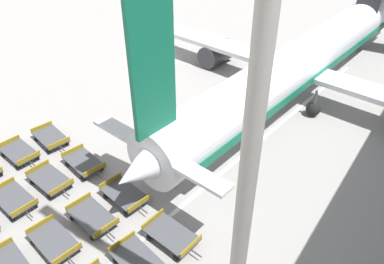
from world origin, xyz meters
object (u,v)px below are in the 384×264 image
at_px(baggage_dolly_row_mid_b_col_d, 138,261).
at_px(baggage_dolly_row_far_col_d, 171,235).
at_px(baggage_dolly_row_far_col_c, 125,195).
at_px(airplane, 306,59).
at_px(baggage_dolly_row_far_col_b, 84,162).
at_px(baggage_dolly_row_mid_a_col_b, 14,199).
at_px(baggage_dolly_row_mid_b_col_b, 50,180).
at_px(baggage_dolly_row_mid_b_col_a, 19,152).
at_px(baggage_dolly_row_far_col_a, 51,137).
at_px(baggage_dolly_row_mid_a_col_c, 54,241).
at_px(baggage_dolly_row_mid_b_col_c, 93,217).

relative_size(baggage_dolly_row_mid_b_col_d, baggage_dolly_row_far_col_d, 1.01).
xyz_separation_m(baggage_dolly_row_mid_b_col_d, baggage_dolly_row_far_col_c, (-4.11, 3.16, 0.00)).
height_order(airplane, baggage_dolly_row_far_col_d, airplane).
xyz_separation_m(baggage_dolly_row_far_col_b, baggage_dolly_row_far_col_c, (4.63, -0.61, 0.00)).
distance_m(baggage_dolly_row_mid_a_col_b, baggage_dolly_row_mid_b_col_d, 9.59).
distance_m(baggage_dolly_row_mid_b_col_b, baggage_dolly_row_far_col_b, 2.58).
distance_m(baggage_dolly_row_mid_b_col_a, baggage_dolly_row_far_col_d, 13.86).
height_order(airplane, baggage_dolly_row_far_col_a, airplane).
bearing_deg(baggage_dolly_row_mid_b_col_b, baggage_dolly_row_far_col_c, 20.98).
bearing_deg(baggage_dolly_row_far_col_c, baggage_dolly_row_mid_a_col_c, -96.92).
distance_m(baggage_dolly_row_mid_b_col_b, baggage_dolly_row_mid_b_col_c, 4.85).
bearing_deg(baggage_dolly_row_mid_a_col_c, baggage_dolly_row_mid_b_col_d, 21.13).
height_order(baggage_dolly_row_mid_b_col_a, baggage_dolly_row_far_col_b, same).
bearing_deg(baggage_dolly_row_mid_a_col_b, baggage_dolly_row_mid_b_col_b, 82.14).
distance_m(airplane, baggage_dolly_row_mid_a_col_b, 26.75).
bearing_deg(baggage_dolly_row_far_col_b, baggage_dolly_row_mid_b_col_b, -99.47).
relative_size(baggage_dolly_row_mid_a_col_c, baggage_dolly_row_far_col_c, 1.00).
bearing_deg(baggage_dolly_row_mid_b_col_d, baggage_dolly_row_far_col_b, 156.63).
relative_size(baggage_dolly_row_mid_a_col_c, baggage_dolly_row_mid_b_col_d, 1.00).
distance_m(baggage_dolly_row_far_col_a, baggage_dolly_row_far_col_d, 13.66).
distance_m(baggage_dolly_row_mid_b_col_b, baggage_dolly_row_far_col_d, 9.58).
bearing_deg(baggage_dolly_row_far_col_c, baggage_dolly_row_far_col_b, 172.48).
distance_m(baggage_dolly_row_far_col_c, baggage_dolly_row_far_col_d, 4.52).
bearing_deg(baggage_dolly_row_mid_b_col_a, baggage_dolly_row_mid_b_col_d, -7.42).
relative_size(baggage_dolly_row_far_col_b, baggage_dolly_row_far_col_c, 1.00).
distance_m(baggage_dolly_row_mid_a_col_c, baggage_dolly_row_mid_b_col_d, 5.05).
relative_size(baggage_dolly_row_mid_a_col_c, baggage_dolly_row_far_col_d, 1.01).
distance_m(baggage_dolly_row_mid_a_col_b, baggage_dolly_row_mid_b_col_a, 5.00).
relative_size(baggage_dolly_row_mid_b_col_b, baggage_dolly_row_far_col_b, 0.99).
xyz_separation_m(airplane, baggage_dolly_row_mid_b_col_b, (-8.43, -22.64, -2.77)).
bearing_deg(baggage_dolly_row_mid_b_col_b, airplane, 69.57).
relative_size(airplane, baggage_dolly_row_far_col_a, 11.80).
height_order(airplane, baggage_dolly_row_mid_a_col_c, airplane).
bearing_deg(baggage_dolly_row_far_col_d, baggage_dolly_row_mid_a_col_c, -140.22).
xyz_separation_m(baggage_dolly_row_mid_a_col_c, baggage_dolly_row_mid_b_col_b, (-4.45, 3.05, 0.00)).
relative_size(baggage_dolly_row_mid_a_col_c, baggage_dolly_row_far_col_b, 1.00).
height_order(baggage_dolly_row_far_col_a, baggage_dolly_row_far_col_c, same).
height_order(airplane, baggage_dolly_row_mid_b_col_d, airplane).
height_order(airplane, baggage_dolly_row_mid_b_col_b, airplane).
relative_size(baggage_dolly_row_mid_a_col_c, baggage_dolly_row_mid_b_col_b, 1.01).
relative_size(baggage_dolly_row_mid_a_col_c, baggage_dolly_row_mid_b_col_c, 1.00).
height_order(baggage_dolly_row_mid_a_col_c, baggage_dolly_row_far_col_c, same).
relative_size(baggage_dolly_row_mid_a_col_b, baggage_dolly_row_mid_b_col_a, 1.00).
relative_size(baggage_dolly_row_mid_a_col_b, baggage_dolly_row_far_col_d, 1.00).
xyz_separation_m(baggage_dolly_row_mid_a_col_b, baggage_dolly_row_mid_b_col_a, (-4.00, 3.01, 0.00)).
bearing_deg(baggage_dolly_row_mid_b_col_d, baggage_dolly_row_mid_b_col_c, 171.22).
bearing_deg(baggage_dolly_row_mid_b_col_a, baggage_dolly_row_far_col_c, 8.52).
distance_m(baggage_dolly_row_mid_b_col_d, baggage_dolly_row_far_col_b, 9.52).
bearing_deg(baggage_dolly_row_mid_b_col_c, baggage_dolly_row_far_col_b, 144.76).
relative_size(baggage_dolly_row_mid_a_col_b, baggage_dolly_row_far_col_a, 0.99).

